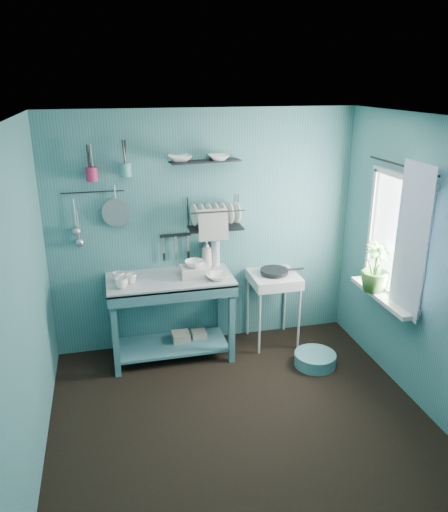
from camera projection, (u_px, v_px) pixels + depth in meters
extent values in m
plane|color=black|center=(241.00, 421.00, 4.27)|extent=(3.20, 3.20, 0.00)
plane|color=silver|center=(246.00, 119.00, 3.43)|extent=(3.20, 3.20, 0.00)
plane|color=#376D71|center=(205.00, 232.00, 5.22)|extent=(3.20, 0.00, 3.20)
plane|color=#376D71|center=(325.00, 402.00, 2.47)|extent=(3.20, 0.00, 3.20)
plane|color=#376D71|center=(24.00, 307.00, 3.49)|extent=(0.00, 3.00, 3.00)
plane|color=#376D71|center=(426.00, 269.00, 4.20)|extent=(0.00, 3.00, 3.00)
cube|color=#376A74|center=(171.00, 317.00, 5.14)|extent=(1.34, 0.83, 0.89)
imported|color=white|center=(121.00, 283.00, 4.72)|extent=(0.12, 0.12, 0.10)
imported|color=white|center=(131.00, 279.00, 4.83)|extent=(0.14, 0.14, 0.09)
imported|color=white|center=(119.00, 277.00, 4.86)|extent=(0.17, 0.17, 0.10)
cube|color=beige|center=(195.00, 271.00, 5.01)|extent=(0.28, 0.22, 0.10)
imported|color=white|center=(194.00, 264.00, 4.98)|extent=(0.20, 0.19, 0.06)
imported|color=beige|center=(207.00, 254.00, 5.21)|extent=(0.12, 0.12, 0.30)
cylinder|color=#AAB7BD|center=(216.00, 253.00, 5.25)|extent=(0.09, 0.09, 0.28)
imported|color=white|center=(217.00, 276.00, 4.94)|extent=(0.22, 0.22, 0.05)
cube|color=silver|center=(273.00, 308.00, 5.44)|extent=(0.54, 0.54, 0.80)
cylinder|color=black|center=(274.00, 271.00, 5.29)|extent=(0.30, 0.30, 0.03)
cube|color=black|center=(175.00, 235.00, 5.13)|extent=(0.32, 0.03, 0.03)
cube|color=black|center=(216.00, 214.00, 5.05)|extent=(0.58, 0.31, 0.32)
cube|color=black|center=(205.00, 161.00, 4.87)|extent=(0.72, 0.27, 0.02)
imported|color=white|center=(180.00, 158.00, 4.81)|extent=(0.24, 0.24, 0.06)
imported|color=white|center=(219.00, 158.00, 4.90)|extent=(0.23, 0.23, 0.05)
cylinder|color=#AB1F49|center=(92.00, 174.00, 4.68)|extent=(0.11, 0.11, 0.13)
cylinder|color=teal|center=(125.00, 170.00, 4.74)|extent=(0.11, 0.11, 0.13)
cylinder|color=#999CA1|center=(116.00, 212.00, 4.88)|extent=(0.28, 0.03, 0.28)
cylinder|color=#999CA1|center=(75.00, 214.00, 4.81)|extent=(0.01, 0.01, 0.30)
cylinder|color=#999CA1|center=(78.00, 225.00, 4.85)|extent=(0.01, 0.01, 0.30)
cylinder|color=black|center=(93.00, 192.00, 4.79)|extent=(0.60, 0.01, 0.01)
plane|color=white|center=(397.00, 237.00, 4.56)|extent=(0.00, 1.10, 1.10)
cube|color=silver|center=(382.00, 296.00, 4.74)|extent=(0.16, 0.95, 0.04)
plane|color=white|center=(411.00, 242.00, 4.25)|extent=(0.00, 1.35, 1.35)
cylinder|color=black|center=(401.00, 166.00, 4.33)|extent=(0.02, 1.05, 0.02)
imported|color=#3B6F2C|center=(375.00, 267.00, 4.74)|extent=(0.34, 0.34, 0.48)
cube|color=gray|center=(181.00, 342.00, 5.32)|extent=(0.18, 0.18, 0.22)
cube|color=gray|center=(199.00, 340.00, 5.39)|extent=(0.15, 0.15, 0.20)
cylinder|color=teal|center=(315.00, 359.00, 5.08)|extent=(0.42, 0.42, 0.13)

